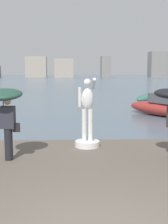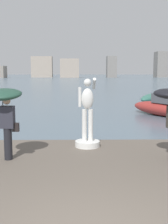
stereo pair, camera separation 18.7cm
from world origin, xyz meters
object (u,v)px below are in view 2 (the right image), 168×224
Objects in this scene: onlooker_left at (4,103)px; statue_white_figure at (87,123)px; boat_mid at (153,98)px; boat_near at (163,107)px.

statue_white_figure is at bearing 30.35° from onlooker_left.
statue_white_figure is at bearing -110.23° from boat_mid.
onlooker_left is 0.39× the size of boat_mid.
statue_white_figure reaches higher than onlooker_left.
statue_white_figure reaches higher than boat_mid.
onlooker_left reaches higher than boat_near.
statue_white_figure is at bearing -118.79° from boat_near.
boat_near is 0.97× the size of boat_mid.
boat_mid is at bearing 80.31° from boat_near.
boat_mid is at bearing 69.77° from statue_white_figure.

